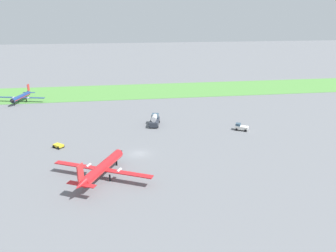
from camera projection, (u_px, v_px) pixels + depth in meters
ground_plane at (139, 154)px, 78.16m from camera, size 600.00×600.00×0.00m
grass_taxiway_strip at (129, 92)px, 139.22m from camera, size 360.00×28.00×0.08m
airplane_foreground_turboprop at (102, 168)px, 65.79m from camera, size 19.82×17.24×6.46m
airplane_taxiing_turboprop at (21, 97)px, 122.63m from camera, size 17.72×15.28×5.39m
fuel_truck_near_gate at (155, 120)px, 97.35m from camera, size 3.77×6.87×3.29m
baggage_cart_midfield at (58, 146)px, 81.36m from camera, size 2.95×2.88×0.90m
pushback_tug_by_runway at (241, 127)px, 93.39m from camera, size 4.01×3.41×1.95m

